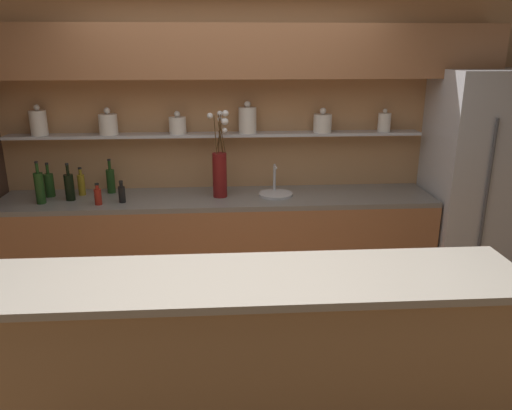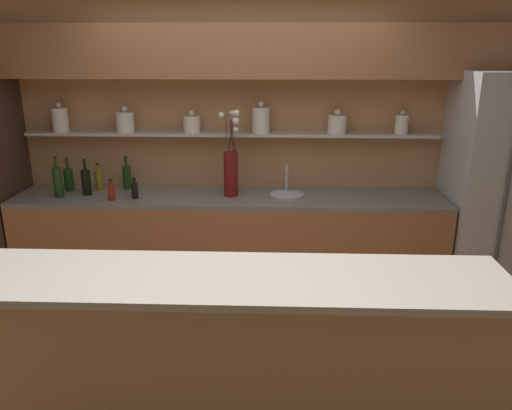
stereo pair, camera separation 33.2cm
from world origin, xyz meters
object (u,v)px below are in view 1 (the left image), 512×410
bottle_wine_0 (69,187)px  bottle_sauce_2 (122,193)px  sink_fixture (276,192)px  bottle_sauce_4 (98,196)px  bottle_oil_5 (81,184)px  refrigerator (482,186)px  bottle_wine_6 (40,187)px  bottle_wine_3 (49,184)px  bottle_wine_1 (111,180)px  flower_vase (220,169)px

bottle_wine_0 → bottle_sauce_2: size_ratio=1.71×
sink_fixture → bottle_sauce_4: 1.45m
bottle_wine_0 → sink_fixture: bearing=1.0°
bottle_sauce_2 → bottle_oil_5: bearing=148.0°
bottle_wine_0 → bottle_sauce_4: (0.26, -0.14, -0.04)m
sink_fixture → bottle_sauce_2: 1.27m
refrigerator → bottle_sauce_2: refrigerator is taller
bottle_wine_6 → bottle_wine_3: bearing=86.9°
bottle_oil_5 → bottle_wine_1: bearing=12.9°
refrigerator → bottle_wine_3: (-3.68, 0.14, 0.05)m
bottle_wine_3 → bottle_wine_0: bearing=-30.5°
sink_fixture → bottle_wine_3: (-1.90, 0.09, 0.08)m
bottle_sauce_4 → bottle_sauce_2: bearing=15.1°
bottle_wine_3 → bottle_sauce_4: bearing=-29.5°
refrigerator → bottle_wine_1: bearing=176.1°
flower_vase → bottle_sauce_4: flower_vase is taller
bottle_wine_0 → bottle_sauce_2: bottle_wine_0 is taller
bottle_wine_1 → bottle_oil_5: 0.24m
refrigerator → bottle_wine_6: bearing=-179.1°
bottle_oil_5 → sink_fixture: bearing=-4.1°
bottle_wine_0 → bottle_wine_1: size_ratio=1.04×
bottle_sauce_2 → refrigerator: bearing=1.4°
bottle_sauce_4 → bottle_wine_3: bearing=150.5°
bottle_sauce_2 → bottle_wine_6: (-0.65, 0.02, 0.06)m
refrigerator → bottle_wine_6: (-3.69, -0.06, 0.07)m
bottle_wine_3 → bottle_sauce_4: size_ratio=1.64×
bottle_wine_1 → bottle_oil_5: (-0.23, -0.05, -0.01)m
sink_fixture → bottle_sauce_4: (-1.44, -0.17, 0.05)m
bottle_wine_1 → bottle_wine_3: size_ratio=1.02×
refrigerator → bottle_oil_5: refrigerator is taller
refrigerator → bottle_sauce_4: bearing=-177.9°
refrigerator → bottle_sauce_2: size_ratio=10.81×
refrigerator → bottle_sauce_2: bearing=-178.6°
flower_vase → bottle_wine_6: bearing=-176.2°
flower_vase → bottle_sauce_4: bearing=-170.7°
bottle_sauce_4 → sink_fixture: bearing=6.7°
refrigerator → bottle_wine_3: 3.69m
bottle_wine_1 → bottle_wine_6: (-0.50, -0.28, 0.02)m
bottle_sauce_2 → bottle_oil_5: bottle_oil_5 is taller
bottle_wine_6 → bottle_wine_0: bearing=19.8°
bottle_wine_1 → bottle_wine_0: bearing=-145.5°
bottle_wine_3 → bottle_oil_5: bearing=6.3°
bottle_wine_0 → refrigerator: bearing=-0.3°
bottle_wine_1 → sink_fixture: bearing=-6.9°
bottle_oil_5 → bottle_sauce_4: bearing=-54.9°
bottle_wine_0 → bottle_wine_1: (0.29, 0.20, -0.01)m
bottle_sauce_4 → bottle_wine_6: bottle_wine_6 is taller
sink_fixture → bottle_oil_5: bearing=175.9°
bottle_sauce_2 → bottle_sauce_4: size_ratio=1.03×
sink_fixture → bottle_wine_6: bottle_wine_6 is taller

